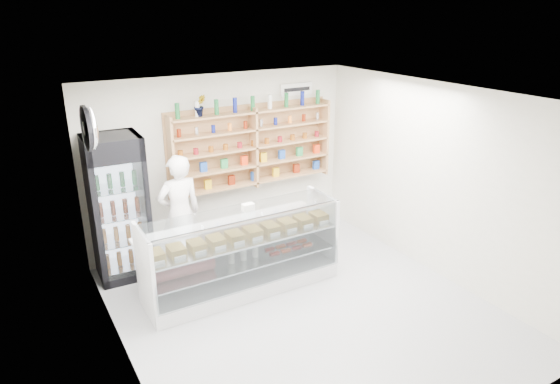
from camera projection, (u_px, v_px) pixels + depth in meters
room at (305, 211)px, 6.12m from camera, size 5.00×5.00×5.00m
display_counter at (242, 267)px, 6.98m from camera, size 2.74×0.82×1.19m
shop_worker at (180, 214)px, 7.34m from camera, size 0.66×0.44×1.79m
drinks_cooler at (119, 207)px, 7.12m from camera, size 0.79×0.77×2.11m
wall_shelving at (254, 147)px, 8.18m from camera, size 2.84×0.28×1.33m
potted_plant at (200, 105)px, 7.50m from camera, size 0.20×0.17×0.33m
security_mirror at (91, 128)px, 5.70m from camera, size 0.15×0.50×0.50m
wall_sign at (296, 89)px, 8.42m from camera, size 0.62×0.03×0.20m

